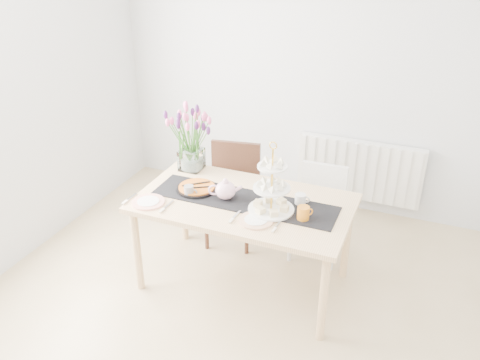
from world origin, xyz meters
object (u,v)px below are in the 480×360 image
at_px(mug_orange, 303,213).
at_px(cream_jug, 300,199).
at_px(mug_grey, 189,191).
at_px(plate_left, 148,202).
at_px(radiator, 359,170).
at_px(tulip_vase, 190,129).
at_px(cake_stand, 272,194).
at_px(chair_brown, 233,186).
at_px(tart_tin, 197,188).
at_px(teapot, 226,190).
at_px(dining_table, 244,210).
at_px(chair_white, 320,204).
at_px(plate_right, 256,220).

bearing_deg(mug_orange, cream_jug, 66.87).
bearing_deg(mug_grey, plate_left, -143.98).
bearing_deg(radiator, plate_left, -125.36).
height_order(tulip_vase, cake_stand, tulip_vase).
bearing_deg(chair_brown, plate_left, -118.63).
bearing_deg(tart_tin, chair_brown, 84.80).
xyz_separation_m(teapot, tart_tin, (-0.26, 0.04, -0.06)).
xyz_separation_m(dining_table, cake_stand, (0.24, -0.06, 0.22)).
xyz_separation_m(tart_tin, mug_grey, (-0.01, -0.10, 0.03)).
xyz_separation_m(cake_stand, tart_tin, (-0.63, 0.08, -0.12)).
distance_m(dining_table, cream_jug, 0.43).
xyz_separation_m(mug_grey, plate_left, (-0.23, -0.20, -0.04)).
relative_size(tart_tin, mug_orange, 3.04).
bearing_deg(chair_white, teapot, -130.50).
relative_size(radiator, chair_brown, 1.35).
bearing_deg(mug_grey, plate_right, -18.25).
relative_size(mug_orange, plate_right, 0.42).
distance_m(cream_jug, plate_left, 1.12).
bearing_deg(tart_tin, mug_grey, -96.96).
height_order(radiator, mug_grey, mug_grey).
xyz_separation_m(radiator, cake_stand, (-0.38, -1.54, 0.44)).
xyz_separation_m(radiator, plate_left, (-1.26, -1.77, 0.31)).
distance_m(teapot, mug_grey, 0.28).
distance_m(chair_white, plate_left, 1.48).
bearing_deg(cake_stand, teapot, 174.76).
distance_m(dining_table, cake_stand, 0.33).
relative_size(chair_white, plate_right, 3.24).
xyz_separation_m(radiator, dining_table, (-0.61, -1.48, 0.22)).
xyz_separation_m(radiator, mug_orange, (-0.13, -1.57, 0.35)).
xyz_separation_m(dining_table, cream_jug, (0.40, 0.11, 0.12)).
distance_m(radiator, tart_tin, 1.81).
distance_m(chair_brown, teapot, 0.73).
xyz_separation_m(chair_brown, mug_grey, (-0.07, -0.69, 0.28)).
bearing_deg(mug_grey, tulip_vase, 109.70).
bearing_deg(radiator, dining_table, -112.52).
relative_size(dining_table, mug_orange, 15.55).
height_order(tart_tin, plate_right, tart_tin).
bearing_deg(dining_table, cream_jug, 15.76).
distance_m(radiator, teapot, 1.72).
relative_size(cake_stand, plate_left, 2.00).
bearing_deg(cake_stand, plate_left, -165.19).
xyz_separation_m(chair_white, cake_stand, (-0.19, -0.73, 0.44)).
bearing_deg(plate_left, cake_stand, 14.81).
relative_size(plate_left, plate_right, 1.00).
xyz_separation_m(chair_white, teapot, (-0.57, -0.70, 0.37)).
bearing_deg(plate_left, tulip_vase, 86.77).
height_order(chair_brown, teapot, teapot).
distance_m(chair_brown, chair_white, 0.78).
height_order(tulip_vase, tart_tin, tulip_vase).
height_order(tulip_vase, plate_left, tulip_vase).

